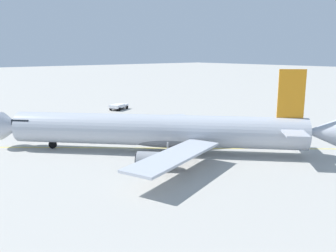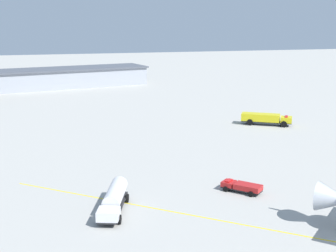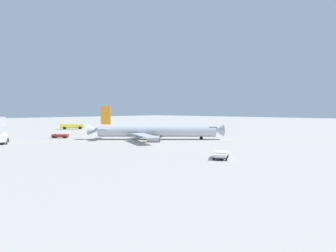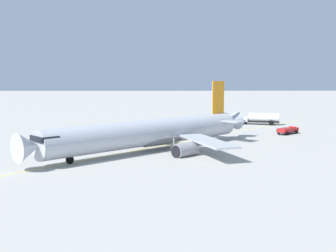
# 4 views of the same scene
# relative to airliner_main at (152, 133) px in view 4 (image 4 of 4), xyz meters

# --- Properties ---
(ground_plane) EXTENTS (600.00, 600.00, 0.00)m
(ground_plane) POSITION_rel_airliner_main_xyz_m (-0.40, 1.33, -2.76)
(ground_plane) COLOR #ADAAA3
(airliner_main) EXTENTS (32.77, 34.75, 11.07)m
(airliner_main) POSITION_rel_airliner_main_xyz_m (0.00, 0.00, 0.00)
(airliner_main) COLOR #B2B7C1
(airliner_main) RESTS_ON ground_plane
(ops_pickup_truck) EXTENTS (5.12, 5.35, 1.41)m
(ops_pickup_truck) POSITION_rel_airliner_main_xyz_m (-19.15, 27.33, -1.95)
(ops_pickup_truck) COLOR #232326
(ops_pickup_truck) RESTS_ON ground_plane
(fuel_tanker_truck) EXTENTS (5.37, 10.17, 2.87)m
(fuel_tanker_truck) POSITION_rel_airliner_main_xyz_m (-36.91, 25.80, -1.17)
(fuel_tanker_truck) COLOR #232326
(fuel_tanker_truck) RESTS_ON ground_plane
(taxiway_centreline) EXTENTS (103.01, 89.28, 0.01)m
(taxiway_centreline) POSITION_rel_airliner_main_xyz_m (3.02, -5.26, -2.76)
(taxiway_centreline) COLOR yellow
(taxiway_centreline) RESTS_ON ground_plane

